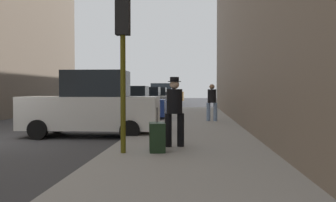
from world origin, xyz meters
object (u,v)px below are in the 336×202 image
object	(u,v)px
parked_silver_sedan	(153,98)
fire_hydrant	(154,116)
parked_black_suv	(160,95)
parked_white_van	(92,106)
pedestrian_in_jeans	(212,100)
parked_gray_coupe	(144,101)
parked_bronze_suv	(165,94)
rolling_suitcase	(157,137)
pedestrian_with_fedora	(174,108)
parked_blue_sedan	(126,104)
traffic_light	(123,39)

from	to	relation	value
parked_silver_sedan	fire_hydrant	distance (m)	16.50
parked_silver_sedan	parked_black_suv	distance (m)	6.30
fire_hydrant	parked_white_van	bearing A→B (deg)	-122.51
parked_white_van	pedestrian_in_jeans	bearing A→B (deg)	48.59
parked_gray_coupe	parked_black_suv	size ratio (longest dim) A/B	0.91
parked_black_suv	parked_bronze_suv	world-z (taller)	same
parked_gray_coupe	parked_silver_sedan	size ratio (longest dim) A/B	1.00
parked_black_suv	fire_hydrant	distance (m)	22.77
parked_white_van	parked_bronze_suv	distance (m)	32.00
pedestrian_in_jeans	rolling_suitcase	bearing A→B (deg)	-100.95
parked_black_suv	parked_silver_sedan	bearing A→B (deg)	-90.00
parked_gray_coupe	parked_bronze_suv	world-z (taller)	parked_bronze_suv
parked_bronze_suv	pedestrian_with_fedora	xyz separation A→B (m)	(2.98, -35.09, 0.10)
parked_black_suv	rolling_suitcase	world-z (taller)	parked_black_suv
parked_blue_sedan	parked_black_suv	world-z (taller)	parked_black_suv
parked_white_van	traffic_light	world-z (taller)	traffic_light
parked_white_van	parked_black_suv	size ratio (longest dim) A/B	1.00
parked_white_van	traffic_light	xyz separation A→B (m)	(1.85, -4.10, 1.73)
pedestrian_in_jeans	parked_black_suv	bearing A→B (deg)	101.80
parked_blue_sedan	parked_gray_coupe	distance (m)	6.75
rolling_suitcase	pedestrian_in_jeans	bearing A→B (deg)	79.05
pedestrian_with_fedora	parked_black_suv	bearing A→B (deg)	95.95
fire_hydrant	pedestrian_with_fedora	size ratio (longest dim) A/B	0.40
parked_blue_sedan	pedestrian_in_jeans	distance (m)	4.55
parked_bronze_suv	pedestrian_with_fedora	size ratio (longest dim) A/B	2.61
pedestrian_with_fedora	rolling_suitcase	bearing A→B (deg)	-114.74
parked_white_van	pedestrian_with_fedora	world-z (taller)	parked_white_van
rolling_suitcase	parked_blue_sedan	bearing A→B (deg)	104.39
pedestrian_with_fedora	rolling_suitcase	distance (m)	1.09
rolling_suitcase	parked_bronze_suv	bearing A→B (deg)	94.17
parked_black_suv	rolling_suitcase	distance (m)	29.53
parked_white_van	rolling_suitcase	bearing A→B (deg)	-56.02
traffic_light	parked_silver_sedan	bearing A→B (deg)	94.54
parked_gray_coupe	rolling_suitcase	bearing A→B (deg)	-81.22
parked_bronze_suv	parked_black_suv	bearing A→B (deg)	-90.00
fire_hydrant	traffic_light	distance (m)	7.29
traffic_light	pedestrian_in_jeans	xyz separation A→B (m)	(2.46, 8.99, -1.65)
parked_gray_coupe	traffic_light	xyz separation A→B (m)	(1.85, -17.16, 1.91)
parked_gray_coupe	parked_black_suv	distance (m)	12.46
parked_bronze_suv	traffic_light	size ratio (longest dim) A/B	1.29
fire_hydrant	pedestrian_with_fedora	bearing A→B (deg)	-78.73
parked_blue_sedan	parked_silver_sedan	world-z (taller)	same
parked_blue_sedan	pedestrian_in_jeans	bearing A→B (deg)	-18.29
fire_hydrant	parked_bronze_suv	bearing A→B (deg)	93.54
parked_bronze_suv	parked_white_van	bearing A→B (deg)	-90.00
parked_blue_sedan	traffic_light	world-z (taller)	traffic_light
parked_gray_coupe	pedestrian_with_fedora	world-z (taller)	pedestrian_with_fedora
fire_hydrant	pedestrian_with_fedora	distance (m)	6.07
rolling_suitcase	traffic_light	bearing A→B (deg)	-164.03
parked_white_van	parked_bronze_suv	size ratio (longest dim) A/B	0.99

